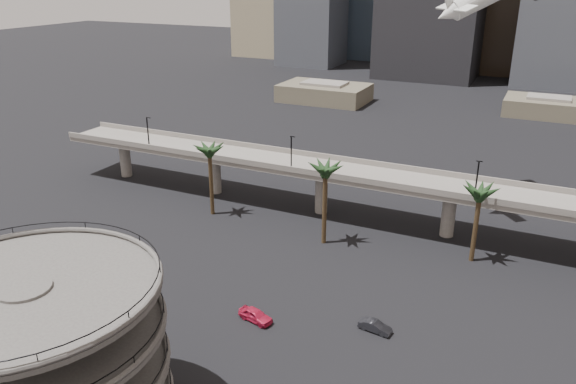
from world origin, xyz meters
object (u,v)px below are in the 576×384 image
at_px(overpass, 383,183).
at_px(car_b, 375,326).
at_px(parking_ramp, 37,352).
at_px(car_a, 256,315).

relative_size(overpass, car_b, 32.44).
height_order(parking_ramp, car_a, parking_ramp).
relative_size(parking_ramp, car_b, 5.54).
distance_m(car_a, car_b, 14.52).
xyz_separation_m(parking_ramp, car_a, (7.52, 24.63, -9.06)).
bearing_deg(car_a, car_b, -60.17).
bearing_deg(parking_ramp, car_a, 73.02).
distance_m(parking_ramp, car_a, 27.30).
bearing_deg(car_a, parking_ramp, 175.82).
bearing_deg(overpass, car_a, -99.06).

